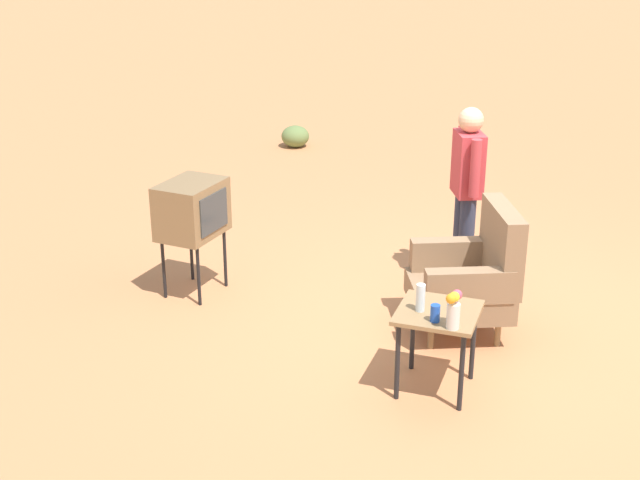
# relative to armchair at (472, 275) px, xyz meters

# --- Properties ---
(ground_plane) EXTENTS (60.00, 60.00, 0.00)m
(ground_plane) POSITION_rel_armchair_xyz_m (-0.24, -0.13, -0.50)
(ground_plane) COLOR #C17A4C
(armchair) EXTENTS (1.01, 1.02, 1.06)m
(armchair) POSITION_rel_armchair_xyz_m (0.00, 0.00, 0.00)
(armchair) COLOR #937047
(armchair) RESTS_ON ground
(side_table) EXTENTS (0.56, 0.56, 0.62)m
(side_table) POSITION_rel_armchair_xyz_m (0.98, -0.07, 0.03)
(side_table) COLOR black
(side_table) RESTS_ON ground
(tv_on_stand) EXTENTS (0.64, 0.50, 1.03)m
(tv_on_stand) POSITION_rel_armchair_xyz_m (0.06, -2.45, 0.28)
(tv_on_stand) COLOR black
(tv_on_stand) RESTS_ON ground
(person_standing) EXTENTS (0.53, 0.35, 1.64)m
(person_standing) POSITION_rel_armchair_xyz_m (-0.93, -0.24, 0.44)
(person_standing) COLOR #2D3347
(person_standing) RESTS_ON ground
(bottle_short_clear) EXTENTS (0.06, 0.06, 0.20)m
(bottle_short_clear) POSITION_rel_armchair_xyz_m (1.02, -0.19, 0.22)
(bottle_short_clear) COLOR silver
(bottle_short_clear) RESTS_ON side_table
(soda_can_blue) EXTENTS (0.07, 0.07, 0.12)m
(soda_can_blue) POSITION_rel_armchair_xyz_m (1.15, -0.06, 0.18)
(soda_can_blue) COLOR blue
(soda_can_blue) RESTS_ON side_table
(flower_vase) EXTENTS (0.14, 0.10, 0.27)m
(flower_vase) POSITION_rel_armchair_xyz_m (1.20, 0.07, 0.27)
(flower_vase) COLOR silver
(flower_vase) RESTS_ON side_table
(shrub_mid) EXTENTS (0.40, 0.40, 0.31)m
(shrub_mid) POSITION_rel_armchair_xyz_m (-4.88, -3.39, -0.34)
(shrub_mid) COLOR olive
(shrub_mid) RESTS_ON ground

